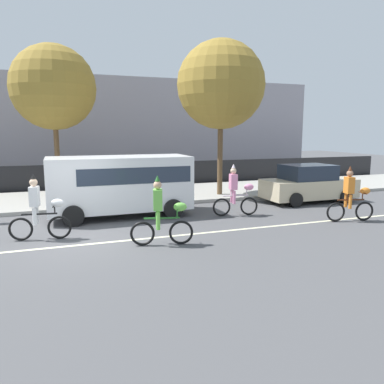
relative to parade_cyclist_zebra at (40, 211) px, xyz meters
The scene contains 13 objects.
ground_plane 1.37m from the parade_cyclist_zebra, 23.36° to the right, with size 80.00×80.00×0.00m, color #4C4C4F.
road_centre_line 1.60m from the parade_cyclist_zebra, 43.03° to the right, with size 36.00×0.14×0.01m, color beige.
sidewalk_curb 6.20m from the parade_cyclist_zebra, 80.67° to the left, with size 60.00×5.00×0.15m, color #9E9B93.
fence_line 9.03m from the parade_cyclist_zebra, 83.66° to the left, with size 40.00×0.08×1.40m, color black.
building_backdrop 18.33m from the parade_cyclist_zebra, 75.25° to the left, with size 28.00×8.00×6.60m, color #99939E.
parade_cyclist_zebra is the anchor object (origin of this frame).
parade_cyclist_lime 3.55m from the parade_cyclist_zebra, 28.08° to the right, with size 1.69×0.57×1.92m.
parade_cyclist_pink 6.70m from the parade_cyclist_zebra, ahead, with size 1.71×0.52×1.92m.
parade_cyclist_orange 10.05m from the parade_cyclist_zebra, ahead, with size 1.70×0.55×1.92m.
parked_van_white 3.56m from the parade_cyclist_zebra, 39.93° to the left, with size 5.00×2.22×2.18m.
parked_car_beige 11.13m from the parade_cyclist_zebra, 12.16° to the left, with size 4.10×1.92×1.64m.
street_tree_near_lamp 9.96m from the parade_cyclist_zebra, 31.45° to the left, with size 3.96×3.96×6.97m.
street_tree_far_corner 8.97m from the parade_cyclist_zebra, 85.97° to the left, with size 3.93×3.93×6.91m.
Camera 1 is at (-0.44, -10.79, 3.06)m, focal length 35.00 mm.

